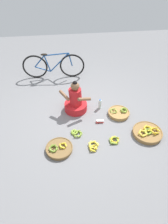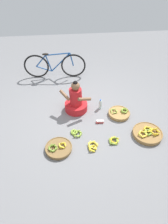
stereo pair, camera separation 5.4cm
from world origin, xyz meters
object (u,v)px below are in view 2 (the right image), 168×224
(banana_basket_front_left, at_px, (147,133))
(packet_carton_stack, at_px, (100,122))
(banana_basket_near_vendor, at_px, (119,113))
(bicycle_leaning, at_px, (55,66))
(vendor_woman_front, at_px, (76,101))
(loose_bananas_mid_left, at_px, (114,141))
(water_bottle, at_px, (100,104))
(loose_bananas_near_bicycle, at_px, (93,146))
(banana_basket_back_right, at_px, (59,148))
(loose_bananas_back_center, at_px, (76,133))

(banana_basket_front_left, height_order, packet_carton_stack, banana_basket_front_left)
(banana_basket_near_vendor, bearing_deg, bicycle_leaning, 129.01)
(vendor_woman_front, bearing_deg, banana_basket_front_left, -34.17)
(loose_bananas_mid_left, distance_m, water_bottle, 1.04)
(loose_bananas_mid_left, xyz_separation_m, packet_carton_stack, (-0.19, 0.55, 0.00))
(loose_bananas_near_bicycle, xyz_separation_m, packet_carton_stack, (0.25, 0.65, -0.00))
(banana_basket_near_vendor, bearing_deg, water_bottle, 145.48)
(water_bottle, relative_size, packet_carton_stack, 1.49)
(banana_basket_back_right, bearing_deg, loose_bananas_near_bicycle, -0.93)
(banana_basket_back_right, height_order, water_bottle, water_bottle)
(banana_basket_back_right, xyz_separation_m, loose_bananas_mid_left, (1.09, 0.08, -0.01))
(loose_bananas_near_bicycle, bearing_deg, loose_bananas_back_center, 128.55)
(loose_bananas_back_center, distance_m, loose_bananas_mid_left, 0.79)
(banana_basket_front_left, bearing_deg, banana_basket_near_vendor, 123.01)
(bicycle_leaning, relative_size, loose_bananas_back_center, 6.49)
(vendor_woman_front, bearing_deg, loose_bananas_back_center, -94.47)
(bicycle_leaning, xyz_separation_m, water_bottle, (1.04, -1.50, -0.24))
(banana_basket_near_vendor, relative_size, water_bottle, 1.92)
(banana_basket_front_left, bearing_deg, water_bottle, 131.47)
(banana_basket_near_vendor, xyz_separation_m, water_bottle, (-0.39, 0.27, 0.07))
(bicycle_leaning, relative_size, banana_basket_front_left, 2.82)
(loose_bananas_near_bicycle, distance_m, packet_carton_stack, 0.69)
(water_bottle, bearing_deg, loose_bananas_near_bicycle, -106.17)
(banana_basket_back_right, distance_m, loose_bananas_back_center, 0.51)
(bicycle_leaning, height_order, packet_carton_stack, bicycle_leaning)
(banana_basket_front_left, xyz_separation_m, packet_carton_stack, (-0.90, 0.45, -0.02))
(banana_basket_back_right, bearing_deg, bicycle_leaning, 91.30)
(bicycle_leaning, xyz_separation_m, loose_bananas_near_bicycle, (0.71, -2.63, -0.33))
(bicycle_leaning, relative_size, packet_carton_stack, 9.99)
(vendor_woman_front, bearing_deg, banana_basket_near_vendor, -16.35)
(vendor_woman_front, height_order, banana_basket_near_vendor, vendor_woman_front)
(water_bottle, bearing_deg, vendor_woman_front, 178.98)
(bicycle_leaning, xyz_separation_m, loose_bananas_mid_left, (1.15, -2.53, -0.33))
(vendor_woman_front, bearing_deg, bicycle_leaning, 107.73)
(bicycle_leaning, distance_m, packet_carton_stack, 2.22)
(loose_bananas_mid_left, relative_size, loose_bananas_near_bicycle, 0.79)
(vendor_woman_front, relative_size, banana_basket_near_vendor, 1.61)
(banana_basket_back_right, distance_m, packet_carton_stack, 1.10)
(loose_bananas_back_center, xyz_separation_m, water_bottle, (0.62, 0.75, 0.09))
(banana_basket_back_right, bearing_deg, banana_basket_front_left, 5.82)
(bicycle_leaning, distance_m, banana_basket_near_vendor, 2.30)
(loose_bananas_mid_left, bearing_deg, banana_basket_near_vendor, 69.71)
(bicycle_leaning, bearing_deg, banana_basket_front_left, -52.53)
(loose_bananas_mid_left, xyz_separation_m, loose_bananas_near_bicycle, (-0.44, -0.09, 0.00))
(loose_bananas_back_center, distance_m, water_bottle, 0.98)
(banana_basket_front_left, xyz_separation_m, loose_bananas_back_center, (-1.45, 0.18, -0.02))
(water_bottle, bearing_deg, banana_basket_near_vendor, -34.52)
(loose_bananas_near_bicycle, bearing_deg, banana_basket_front_left, 9.60)
(banana_basket_back_right, distance_m, water_bottle, 1.49)
(banana_basket_back_right, relative_size, packet_carton_stack, 3.04)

